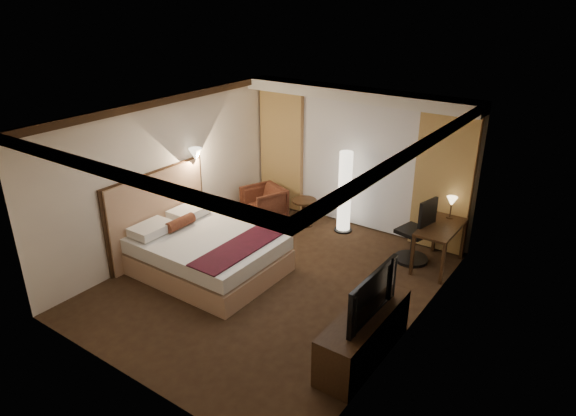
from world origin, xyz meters
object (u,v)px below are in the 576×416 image
Objects in this scene: side_table at (304,212)px; desk at (439,246)px; office_chair at (414,229)px; dresser at (364,336)px; armchair at (264,202)px; floor_lamp at (345,192)px; bed at (208,254)px; television at (365,290)px.

desk reaches higher than side_table.
side_table is 2.34m from office_chair.
office_chair reaches higher than dresser.
armchair is at bearing -165.33° from office_chair.
floor_lamp is (0.77, 0.21, 0.53)m from side_table.
television is (3.04, -0.45, 0.65)m from bed.
television is at bearing -46.17° from side_table.
bed is 2.25m from armchair.
desk is 0.49m from office_chair.
desk is (3.56, 0.14, -0.00)m from armchair.
office_chair is at bearing 10.10° from television.
dresser is 1.45× the size of television.
bed is 3.10m from dresser.
armchair is at bearing -177.68° from desk.
bed is 1.95× the size of television.
desk is at bearing -1.98° from side_table.
desk is 2.78m from dresser.
side_table is 2.75m from desk.
armchair reaches higher than bed.
floor_lamp is 1.40× the size of television.
desk is at bearing 1.16° from television.
dresser is (2.03, -3.09, -0.48)m from floor_lamp.
bed is 1.35× the size of dresser.
office_chair is (-0.43, -0.05, 0.22)m from desk.
floor_lamp reaches higher than bed.
desk is at bearing 37.70° from bed.
floor_lamp is 1.60m from office_chair.
floor_lamp is 2.04m from desk.
desk reaches higher than dresser.
armchair is at bearing 143.82° from dresser.
office_chair is at bearing -3.58° from side_table.
floor_lamp is 1.45× the size of desk.
floor_lamp reaches higher than office_chair.
dresser is (2.79, -2.88, 0.06)m from side_table.
bed is 2.99× the size of armchair.
floor_lamp is 1.34× the size of office_chair.
bed is at bearing 171.68° from dresser.
desk is (1.98, -0.31, -0.43)m from floor_lamp.
floor_lamp is 3.68m from television.
bed is 4.20× the size of side_table.
floor_lamp reaches higher than side_table.
bed is 1.40× the size of floor_lamp.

